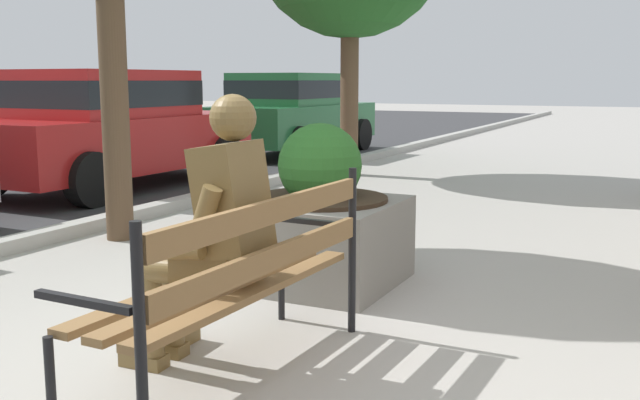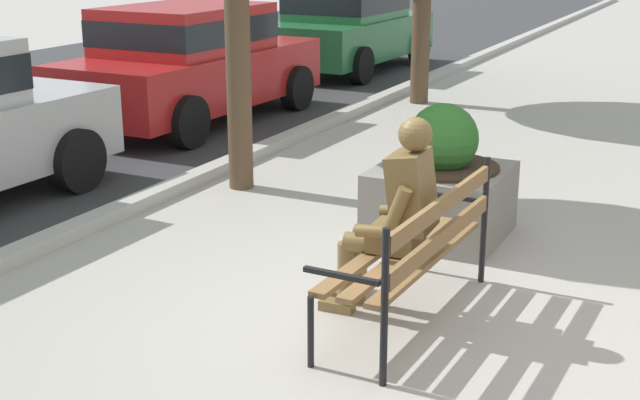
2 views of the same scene
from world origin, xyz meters
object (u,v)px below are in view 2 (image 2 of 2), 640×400
bronze_statue_seated (391,220)px  concrete_planter (441,187)px  park_bench (418,245)px  parked_car_green (349,25)px  parked_car_red (190,60)px

bronze_statue_seated → concrete_planter: bronze_statue_seated is taller
park_bench → bronze_statue_seated: size_ratio=1.33×
parked_car_green → park_bench: bearing=-153.1°
bronze_statue_seated → parked_car_red: parked_car_red is taller
park_bench → concrete_planter: bearing=13.8°
concrete_planter → parked_car_red: bearing=56.7°
concrete_planter → parked_car_red: parked_car_red is taller
park_bench → concrete_planter: 1.78m
bronze_statue_seated → parked_car_red: bearing=45.7°
parked_car_red → concrete_planter: bearing=-123.3°
concrete_planter → parked_car_red: size_ratio=0.28×
bronze_statue_seated → parked_car_red: 6.64m
park_bench → parked_car_green: bearing=26.9°
bronze_statue_seated → park_bench: bearing=-104.4°
parked_car_green → bronze_statue_seated: bearing=-154.0°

